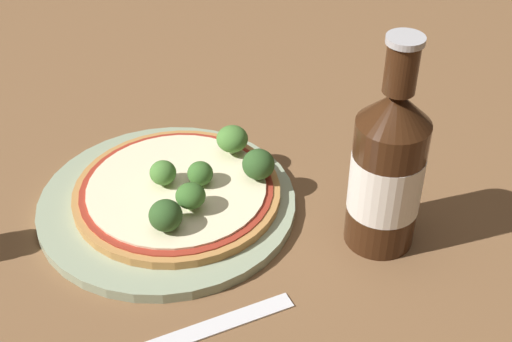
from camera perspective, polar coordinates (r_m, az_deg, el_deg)
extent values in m
plane|color=brown|center=(0.79, -6.25, -2.67)|extent=(3.00, 3.00, 0.00)
cylinder|color=#93A384|center=(0.79, -7.20, -2.42)|extent=(0.28, 0.28, 0.01)
cylinder|color=#B77F42|center=(0.78, -6.22, -1.53)|extent=(0.23, 0.23, 0.01)
cylinder|color=maroon|center=(0.78, -6.25, -1.20)|extent=(0.21, 0.21, 0.00)
cylinder|color=beige|center=(0.78, -6.25, -1.13)|extent=(0.19, 0.19, 0.00)
cylinder|color=#89A866|center=(0.82, -1.90, 1.79)|extent=(0.01, 0.01, 0.01)
ellipsoid|color=#477A33|center=(0.81, -1.92, 2.59)|extent=(0.04, 0.04, 0.03)
cylinder|color=#89A866|center=(0.74, -5.05, -2.69)|extent=(0.01, 0.01, 0.01)
ellipsoid|color=#386628|center=(0.73, -5.11, -1.94)|extent=(0.03, 0.03, 0.03)
cylinder|color=#89A866|center=(0.77, -4.45, -0.80)|extent=(0.01, 0.01, 0.01)
ellipsoid|color=#386628|center=(0.77, -4.49, -0.19)|extent=(0.03, 0.03, 0.03)
cylinder|color=#89A866|center=(0.72, -7.16, -4.32)|extent=(0.01, 0.01, 0.01)
ellipsoid|color=#2D5123|center=(0.71, -7.24, -3.54)|extent=(0.03, 0.03, 0.03)
cylinder|color=#89A866|center=(0.78, -7.39, -0.80)|extent=(0.01, 0.01, 0.01)
ellipsoid|color=#477A33|center=(0.77, -7.46, -0.13)|extent=(0.03, 0.03, 0.03)
cylinder|color=#89A866|center=(0.78, 0.19, -0.24)|extent=(0.01, 0.01, 0.01)
ellipsoid|color=#2D5123|center=(0.77, 0.19, 0.54)|extent=(0.04, 0.04, 0.03)
cylinder|color=#381E0F|center=(0.71, 10.30, -0.99)|extent=(0.07, 0.07, 0.14)
cylinder|color=silver|center=(0.71, 10.33, -0.81)|extent=(0.07, 0.07, 0.06)
cone|color=#381E0F|center=(0.66, 11.14, 5.02)|extent=(0.07, 0.07, 0.03)
cylinder|color=#381E0F|center=(0.64, 11.58, 8.10)|extent=(0.03, 0.03, 0.05)
cylinder|color=#B2B2B7|center=(0.63, 11.88, 10.24)|extent=(0.03, 0.03, 0.01)
cube|color=silver|center=(0.66, -4.03, -12.47)|extent=(0.02, 0.17, 0.00)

